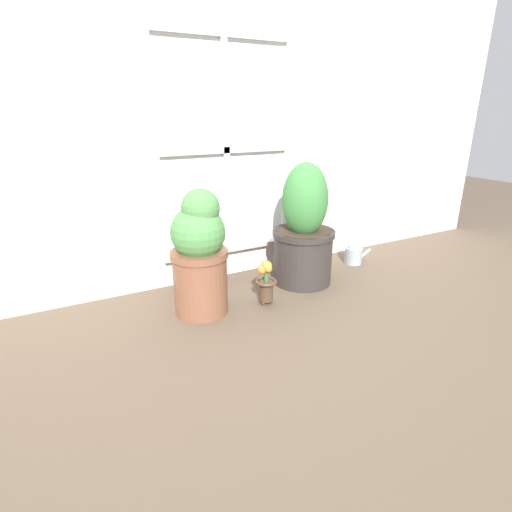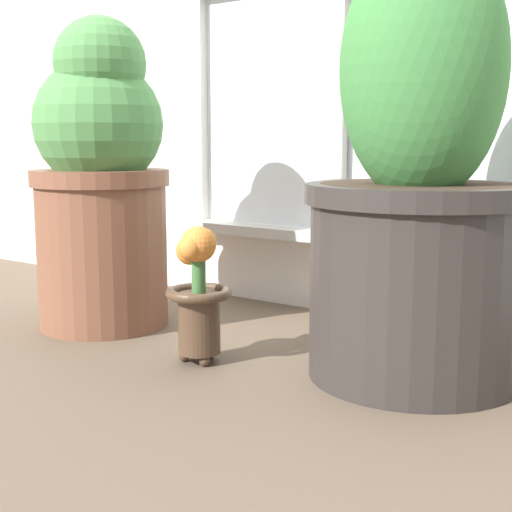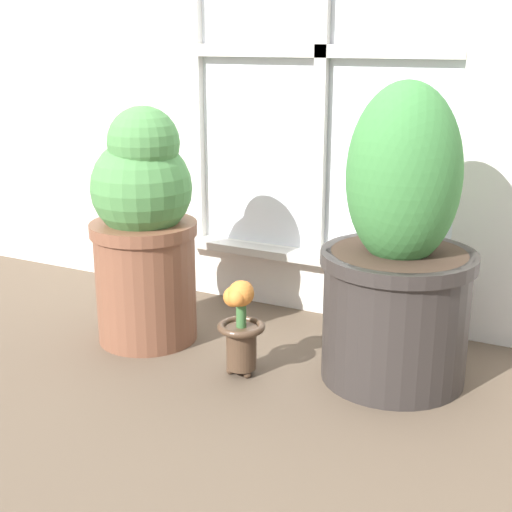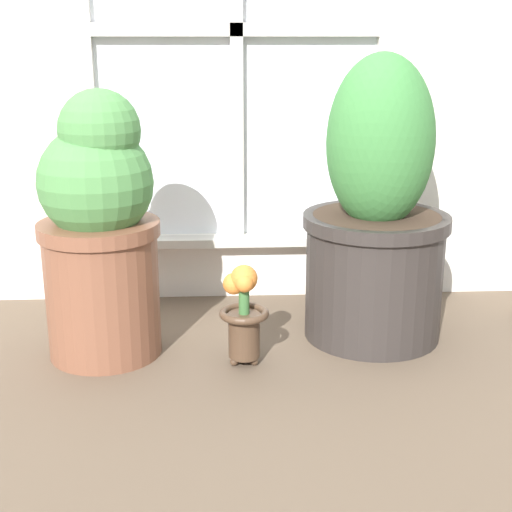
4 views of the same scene
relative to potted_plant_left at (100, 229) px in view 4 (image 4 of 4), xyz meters
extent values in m
plane|color=brown|center=(0.34, -0.17, -0.32)|extent=(10.00, 10.00, 0.00)
cube|color=silver|center=(0.34, 0.41, -0.22)|extent=(0.79, 0.05, 0.19)
cube|color=white|center=(0.34, 0.43, 0.45)|extent=(0.79, 0.02, 1.16)
cube|color=#BCB7AD|center=(0.34, 0.40, 0.45)|extent=(0.04, 0.02, 1.16)
cube|color=#BCB7AD|center=(0.34, 0.40, 0.45)|extent=(0.79, 0.02, 0.04)
cube|color=#BCB7AD|center=(0.34, 0.37, -0.14)|extent=(0.85, 0.06, 0.02)
cylinder|color=brown|center=(0.00, 0.00, -0.15)|extent=(0.27, 0.27, 0.33)
cylinder|color=brown|center=(0.00, 0.00, 0.00)|extent=(0.29, 0.29, 0.03)
cylinder|color=#38281E|center=(0.00, 0.00, 0.01)|extent=(0.25, 0.25, 0.01)
sphere|color=#477F42|center=(0.00, 0.00, 0.11)|extent=(0.27, 0.27, 0.27)
sphere|color=#477F42|center=(0.01, -0.01, 0.23)|extent=(0.19, 0.19, 0.19)
ellipsoid|color=#477F42|center=(0.01, 0.08, 0.10)|extent=(0.14, 0.06, 0.18)
cylinder|color=#2D2826|center=(0.67, 0.07, -0.15)|extent=(0.35, 0.35, 0.32)
cylinder|color=#2D2826|center=(0.67, 0.07, -0.01)|extent=(0.37, 0.37, 0.03)
cylinder|color=#38281E|center=(0.67, 0.07, 0.00)|extent=(0.32, 0.32, 0.01)
ellipsoid|color=#387538|center=(0.67, 0.07, 0.19)|extent=(0.26, 0.26, 0.43)
ellipsoid|color=#387538|center=(0.71, 0.17, 0.11)|extent=(0.15, 0.08, 0.21)
sphere|color=#473323|center=(0.33, -0.05, -0.31)|extent=(0.02, 0.02, 0.02)
sphere|color=#473323|center=(0.31, -0.09, -0.31)|extent=(0.02, 0.02, 0.02)
sphere|color=#473323|center=(0.36, -0.09, -0.31)|extent=(0.02, 0.02, 0.02)
cylinder|color=#473323|center=(0.33, -0.08, -0.24)|extent=(0.08, 0.08, 0.11)
torus|color=#473323|center=(0.33, -0.08, -0.19)|extent=(0.12, 0.12, 0.02)
cylinder|color=#386633|center=(0.33, -0.08, -0.16)|extent=(0.03, 0.03, 0.06)
sphere|color=orange|center=(0.33, -0.08, -0.10)|extent=(0.06, 0.06, 0.06)
sphere|color=orange|center=(0.33, -0.07, -0.10)|extent=(0.05, 0.05, 0.05)
sphere|color=orange|center=(0.31, -0.07, -0.12)|extent=(0.05, 0.05, 0.05)
sphere|color=orange|center=(0.33, -0.10, -0.11)|extent=(0.04, 0.04, 0.04)
camera|label=1|loc=(-0.63, -1.77, 0.67)|focal=28.00mm
camera|label=2|loc=(1.14, -1.01, 0.07)|focal=50.00mm
camera|label=3|loc=(1.10, -1.50, 0.49)|focal=50.00mm
camera|label=4|loc=(0.28, -1.64, 0.42)|focal=50.00mm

